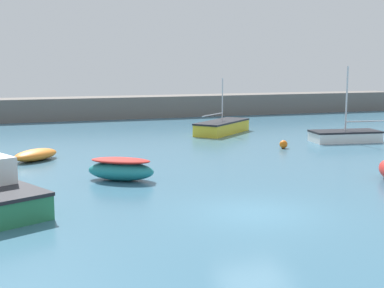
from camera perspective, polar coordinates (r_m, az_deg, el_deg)
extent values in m
cube|color=#38667F|center=(18.35, 6.71, -7.64)|extent=(120.00, 120.00, 0.20)
cube|color=#66605B|center=(49.88, -10.07, 3.82)|extent=(63.15, 3.21, 1.98)
cube|color=yellow|center=(38.72, 3.23, 1.72)|extent=(5.28, 5.00, 0.80)
cube|color=black|center=(38.67, 3.24, 2.40)|extent=(5.39, 5.10, 0.12)
cylinder|color=silver|center=(38.53, 3.26, 4.67)|extent=(0.09, 0.09, 3.19)
cylinder|color=silver|center=(37.24, 2.22, 3.15)|extent=(2.32, 2.08, 0.07)
ellipsoid|color=teal|center=(23.32, -7.60, -2.87)|extent=(3.20, 2.70, 0.82)
ellipsoid|color=red|center=(23.23, -7.63, -1.76)|extent=(2.88, 2.43, 0.24)
ellipsoid|color=orange|center=(29.05, -16.34, -1.11)|extent=(2.94, 2.86, 0.59)
cube|color=white|center=(35.91, 16.00, 0.72)|extent=(4.53, 2.42, 0.61)
cube|color=black|center=(35.86, 16.03, 1.29)|extent=(4.62, 2.47, 0.12)
cylinder|color=silver|center=(35.67, 16.16, 4.58)|extent=(0.11, 0.11, 4.24)
cylinder|color=silver|center=(36.42, 17.93, 2.32)|extent=(2.65, 0.45, 0.09)
sphere|color=orange|center=(32.33, 9.74, -0.03)|extent=(0.48, 0.48, 0.48)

